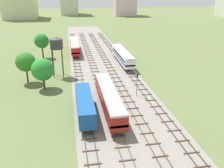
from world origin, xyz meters
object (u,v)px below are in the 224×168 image
freight_boxcar_far_left_nearest (85,104)px  water_tower (56,44)px  diesel_railcar_left_near (109,98)px  diesel_railcar_far_left_midfar (75,45)px  signal_post_nearest (137,82)px  diesel_railcar_centre_mid (123,55)px

freight_boxcar_far_left_nearest → water_tower: (-5.27, 23.75, 6.19)m
water_tower → freight_boxcar_far_left_nearest: bearing=-77.5°
diesel_railcar_left_near → diesel_railcar_far_left_midfar: same height
freight_boxcar_far_left_nearest → diesel_railcar_far_left_midfar: diesel_railcar_far_left_midfar is taller
water_tower → signal_post_nearest: 24.38m
diesel_railcar_far_left_midfar → water_tower: 26.47m
diesel_railcar_left_near → diesel_railcar_centre_mid: size_ratio=1.00×
water_tower → diesel_railcar_centre_mid: bearing=23.6°
diesel_railcar_far_left_midfar → freight_boxcar_far_left_nearest: bearing=-90.0°
freight_boxcar_far_left_nearest → diesel_railcar_far_left_midfar: (-0.01, 48.97, 0.15)m
freight_boxcar_far_left_nearest → water_tower: 25.10m
freight_boxcar_far_left_nearest → signal_post_nearest: bearing=31.3°
diesel_railcar_centre_mid → diesel_railcar_far_left_midfar: same height
freight_boxcar_far_left_nearest → diesel_railcar_left_near: diesel_railcar_left_near is taller
signal_post_nearest → diesel_railcar_centre_mid: bearing=84.6°
diesel_railcar_left_near → diesel_railcar_far_left_midfar: bearing=95.7°
diesel_railcar_left_near → water_tower: 25.07m
signal_post_nearest → diesel_railcar_left_near: bearing=-141.6°
diesel_railcar_left_near → water_tower: water_tower is taller
diesel_railcar_left_near → signal_post_nearest: size_ratio=3.96×
diesel_railcar_centre_mid → water_tower: bearing=-156.4°
freight_boxcar_far_left_nearest → signal_post_nearest: 13.79m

